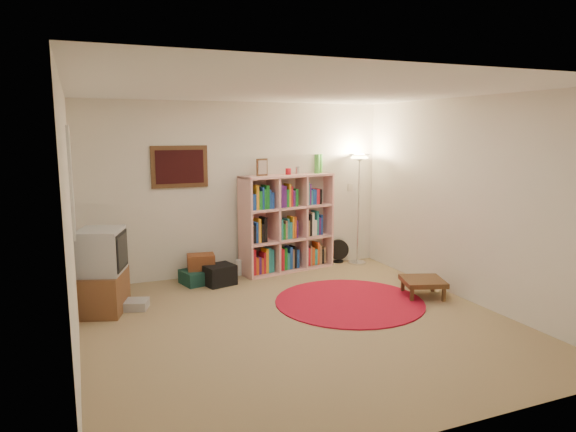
# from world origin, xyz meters

# --- Properties ---
(room) EXTENTS (4.54, 4.54, 2.54)m
(room) POSITION_xyz_m (-0.05, 0.05, 1.26)
(room) COLOR #917955
(room) RESTS_ON ground
(bookshelf) EXTENTS (1.50, 0.67, 1.74)m
(bookshelf) POSITION_xyz_m (0.68, 2.10, 0.70)
(bookshelf) COLOR #FFB2AA
(bookshelf) RESTS_ON ground
(floor_lamp) EXTENTS (0.40, 0.40, 1.74)m
(floor_lamp) POSITION_xyz_m (1.88, 2.02, 1.44)
(floor_lamp) COLOR white
(floor_lamp) RESTS_ON ground
(floor_fan) EXTENTS (0.33, 0.21, 0.37)m
(floor_fan) POSITION_xyz_m (1.63, 2.20, 0.19)
(floor_fan) COLOR black
(floor_fan) RESTS_ON ground
(tv_stand) EXTENTS (0.65, 0.78, 0.98)m
(tv_stand) POSITION_xyz_m (-1.97, 1.23, 0.47)
(tv_stand) COLOR brown
(tv_stand) RESTS_ON ground
(dvd_box) EXTENTS (0.39, 0.35, 0.11)m
(dvd_box) POSITION_xyz_m (-1.64, 1.19, 0.05)
(dvd_box) COLOR #A8A9AD
(dvd_box) RESTS_ON ground
(suitcase) EXTENTS (0.66, 0.51, 0.19)m
(suitcase) POSITION_xyz_m (-0.63, 1.94, 0.09)
(suitcase) COLOR #13342D
(suitcase) RESTS_ON ground
(wicker_basket) EXTENTS (0.40, 0.31, 0.21)m
(wicker_basket) POSITION_xyz_m (-0.65, 1.94, 0.29)
(wicker_basket) COLOR brown
(wicker_basket) RESTS_ON suitcase
(duffel_bag) EXTENTS (0.47, 0.42, 0.28)m
(duffel_bag) POSITION_xyz_m (-0.45, 1.75, 0.14)
(duffel_bag) COLOR black
(duffel_bag) RESTS_ON ground
(paper_towel) EXTENTS (0.14, 0.14, 0.23)m
(paper_towel) POSITION_xyz_m (-0.06, 2.11, 0.11)
(paper_towel) COLOR silver
(paper_towel) RESTS_ON ground
(red_rug) EXTENTS (1.84, 1.84, 0.02)m
(red_rug) POSITION_xyz_m (0.85, 0.42, 0.01)
(red_rug) COLOR maroon
(red_rug) RESTS_ON ground
(side_table) EXTENTS (0.64, 0.64, 0.23)m
(side_table) POSITION_xyz_m (1.82, 0.26, 0.19)
(side_table) COLOR #462B18
(side_table) RESTS_ON ground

